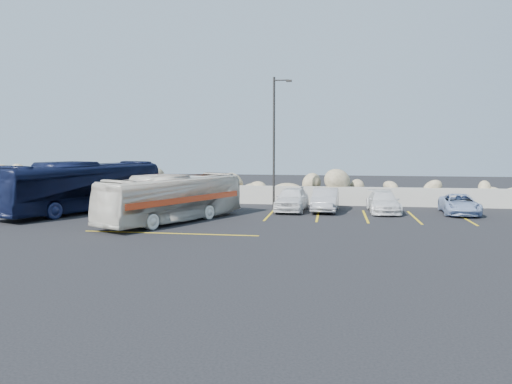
# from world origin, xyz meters

# --- Properties ---
(ground) EXTENTS (90.00, 90.00, 0.00)m
(ground) POSITION_xyz_m (0.00, 0.00, 0.00)
(ground) COLOR black
(ground) RESTS_ON ground
(seawall) EXTENTS (60.00, 0.40, 1.20)m
(seawall) POSITION_xyz_m (0.00, 12.00, 0.60)
(seawall) COLOR gray
(seawall) RESTS_ON ground
(riprap_pile) EXTENTS (54.00, 2.80, 2.60)m
(riprap_pile) POSITION_xyz_m (0.00, 13.20, 1.30)
(riprap_pile) COLOR #8B7D5B
(riprap_pile) RESTS_ON ground
(parking_lines) EXTENTS (18.16, 9.36, 0.01)m
(parking_lines) POSITION_xyz_m (4.64, 5.57, 0.01)
(parking_lines) COLOR gold
(parking_lines) RESTS_ON ground
(lamppost) EXTENTS (1.14, 0.18, 8.00)m
(lamppost) POSITION_xyz_m (2.56, 9.50, 4.30)
(lamppost) COLOR #2A2725
(lamppost) RESTS_ON ground
(vintage_bus) EXTENTS (5.69, 8.75, 2.44)m
(vintage_bus) POSITION_xyz_m (-1.92, 3.45, 1.22)
(vintage_bus) COLOR silver
(vintage_bus) RESTS_ON ground
(tour_coach) EXTENTS (6.26, 10.81, 2.96)m
(tour_coach) POSITION_xyz_m (-8.40, 6.31, 1.48)
(tour_coach) COLOR #0F1634
(tour_coach) RESTS_ON ground
(car_a) EXTENTS (1.99, 4.33, 1.44)m
(car_a) POSITION_xyz_m (3.69, 8.64, 0.72)
(car_a) COLOR silver
(car_a) RESTS_ON ground
(car_b) EXTENTS (1.63, 4.17, 1.35)m
(car_b) POSITION_xyz_m (5.66, 8.84, 0.68)
(car_b) COLOR #A1A1A5
(car_b) RESTS_ON ground
(car_c) EXTENTS (1.83, 4.23, 1.21)m
(car_c) POSITION_xyz_m (9.01, 8.80, 0.61)
(car_c) COLOR silver
(car_c) RESTS_ON ground
(car_d) EXTENTS (2.14, 4.20, 1.14)m
(car_d) POSITION_xyz_m (13.21, 8.75, 0.57)
(car_d) COLOR #8BA0C5
(car_d) RESTS_ON ground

